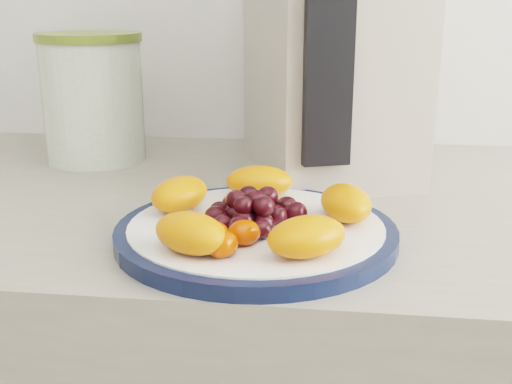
# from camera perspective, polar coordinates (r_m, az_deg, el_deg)

# --- Properties ---
(plate_rim) EXTENTS (0.28, 0.28, 0.01)m
(plate_rim) POSITION_cam_1_polar(r_m,az_deg,el_deg) (0.63, 0.00, -3.69)
(plate_rim) COLOR #0D1838
(plate_rim) RESTS_ON counter
(plate_face) EXTENTS (0.25, 0.25, 0.02)m
(plate_face) POSITION_cam_1_polar(r_m,az_deg,el_deg) (0.63, 0.00, -3.61)
(plate_face) COLOR white
(plate_face) RESTS_ON counter
(canister) EXTENTS (0.17, 0.17, 0.17)m
(canister) POSITION_cam_1_polar(r_m,az_deg,el_deg) (0.96, -14.27, 7.76)
(canister) COLOR #396319
(canister) RESTS_ON counter
(canister_lid) EXTENTS (0.18, 0.18, 0.01)m
(canister_lid) POSITION_cam_1_polar(r_m,az_deg,el_deg) (0.95, -14.67, 13.18)
(canister_lid) COLOR olive
(canister_lid) RESTS_ON canister
(appliance_body) EXTENTS (0.26, 0.30, 0.32)m
(appliance_body) POSITION_cam_1_polar(r_m,az_deg,el_deg) (0.86, 6.62, 12.16)
(appliance_body) COLOR #A59B8E
(appliance_body) RESTS_ON counter
(appliance_panel) EXTENTS (0.06, 0.04, 0.24)m
(appliance_panel) POSITION_cam_1_polar(r_m,az_deg,el_deg) (0.72, 6.45, 11.61)
(appliance_panel) COLOR black
(appliance_panel) RESTS_ON appliance_body
(fruit_plate) EXTENTS (0.24, 0.23, 0.04)m
(fruit_plate) POSITION_cam_1_polar(r_m,az_deg,el_deg) (0.62, -0.21, -1.58)
(fruit_plate) COLOR #F6610C
(fruit_plate) RESTS_ON plate_face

